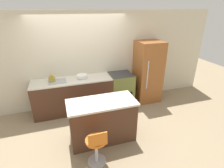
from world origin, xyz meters
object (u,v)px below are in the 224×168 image
at_px(refrigerator, 148,72).
at_px(kettle, 52,79).
at_px(stool_chair, 97,147).
at_px(mixing_bowl, 82,76).
at_px(oven_range, 121,89).

height_order(refrigerator, kettle, refrigerator).
relative_size(stool_chair, kettle, 4.20).
bearing_deg(mixing_bowl, refrigerator, -1.52).
xyz_separation_m(stool_chair, kettle, (-0.68, 2.01, 0.62)).
bearing_deg(stool_chair, kettle, 108.61).
height_order(oven_range, kettle, kettle).
bearing_deg(mixing_bowl, oven_range, -2.02).
height_order(oven_range, refrigerator, refrigerator).
height_order(refrigerator, mixing_bowl, refrigerator).
xyz_separation_m(refrigerator, kettle, (-2.70, 0.05, 0.10)).
distance_m(oven_range, stool_chair, 2.30).
bearing_deg(kettle, mixing_bowl, 0.00).
bearing_deg(refrigerator, kettle, 178.91).
distance_m(refrigerator, mixing_bowl, 1.93).
relative_size(stool_chair, mixing_bowl, 2.86).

